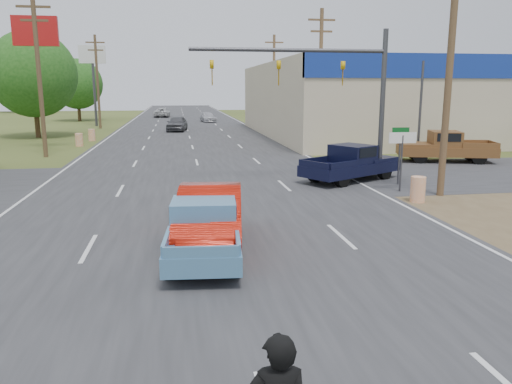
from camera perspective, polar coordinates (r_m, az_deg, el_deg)
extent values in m
cube|color=#2D2D30|center=(45.83, -7.60, 6.22)|extent=(15.00, 180.00, 0.02)
cube|color=#2D2D30|center=(24.03, -6.20, 1.35)|extent=(120.00, 10.00, 0.02)
cylinder|color=#4C3823|center=(21.44, 21.23, 12.81)|extent=(0.28, 0.28, 10.00)
cylinder|color=#4C3823|center=(38.13, 7.35, 12.66)|extent=(0.28, 0.28, 10.00)
cube|color=#4C3823|center=(38.43, 7.53, 18.93)|extent=(2.00, 0.14, 0.14)
cube|color=#4C3823|center=(38.34, 7.49, 17.74)|extent=(1.60, 0.14, 0.14)
cylinder|color=#4C3823|center=(55.64, 2.06, 12.41)|extent=(0.28, 0.28, 10.00)
cube|color=#4C3823|center=(55.85, 2.09, 16.72)|extent=(2.00, 0.14, 0.14)
cube|color=#4C3823|center=(55.79, 2.09, 15.90)|extent=(1.60, 0.14, 0.14)
cylinder|color=#4C3823|center=(34.66, -23.53, 11.91)|extent=(0.28, 0.28, 10.00)
cube|color=#4C3823|center=(34.99, -24.12, 18.78)|extent=(2.00, 0.14, 0.14)
cube|color=#4C3823|center=(34.89, -24.00, 17.48)|extent=(1.60, 0.14, 0.14)
cylinder|color=#4C3823|center=(58.23, -17.65, 11.85)|extent=(0.28, 0.28, 10.00)
cube|color=#4C3823|center=(58.43, -17.91, 15.96)|extent=(2.00, 0.14, 0.14)
cube|color=#4C3823|center=(58.37, -17.86, 15.18)|extent=(1.60, 0.14, 0.14)
cylinder|color=#422D19|center=(49.28, -23.75, 7.60)|extent=(0.44, 0.44, 3.24)
sphere|color=#1B4A15|center=(49.22, -24.14, 12.19)|extent=(7.56, 7.56, 7.56)
cylinder|color=#422D19|center=(72.86, -19.56, 8.78)|extent=(0.44, 0.44, 2.88)
sphere|color=#1B4A15|center=(72.81, -19.75, 11.54)|extent=(6.72, 6.72, 6.72)
cylinder|color=#422D19|center=(105.35, 8.33, 10.16)|extent=(0.44, 0.44, 3.42)
sphere|color=#1B4A15|center=(105.33, 8.40, 12.44)|extent=(7.98, 7.98, 7.98)
cylinder|color=#422D19|center=(104.71, -25.34, 9.27)|extent=(0.44, 0.44, 3.78)
sphere|color=#1B4A15|center=(104.71, -25.57, 11.79)|extent=(8.82, 8.82, 8.82)
cylinder|color=orange|center=(20.19, 18.02, 0.28)|extent=(0.56, 0.56, 1.00)
cylinder|color=orange|center=(28.05, 10.94, 3.70)|extent=(0.56, 0.56, 1.00)
cylinder|color=orange|center=(40.48, -19.56, 5.64)|extent=(0.56, 0.56, 1.00)
cylinder|color=orange|center=(44.35, -18.26, 6.20)|extent=(0.56, 0.56, 1.00)
cylinder|color=#3F3F44|center=(38.77, -23.46, 11.05)|extent=(0.30, 0.30, 9.00)
cube|color=#B21414|center=(38.97, -23.92, 16.48)|extent=(3.00, 0.35, 2.00)
cylinder|color=#3F3F44|center=(62.33, -18.01, 11.32)|extent=(0.30, 0.30, 9.00)
cube|color=white|center=(62.45, -18.23, 14.71)|extent=(3.00, 0.35, 2.00)
cylinder|color=#3F3F44|center=(21.93, 16.26, 3.11)|extent=(0.08, 0.08, 2.40)
cube|color=white|center=(21.80, 16.42, 5.97)|extent=(1.20, 0.05, 0.45)
cylinder|color=#3F3F44|center=(23.53, 16.04, 3.68)|extent=(0.08, 0.08, 2.40)
cube|color=#0C591E|center=(23.39, 16.22, 6.83)|extent=(0.80, 0.04, 0.22)
cylinder|color=#3F3F44|center=(24.58, 14.22, 9.49)|extent=(0.24, 0.24, 7.00)
cylinder|color=#3F3F44|center=(23.25, 3.88, 15.87)|extent=(9.00, 0.18, 0.18)
imported|color=gold|center=(23.89, 9.91, 14.53)|extent=(0.18, 0.40, 1.10)
imported|color=gold|center=(23.11, 2.61, 14.79)|extent=(0.18, 0.40, 1.10)
imported|color=gold|center=(22.71, -5.08, 14.81)|extent=(0.18, 0.40, 1.10)
imported|color=#B01508|center=(13.85, -5.28, -2.90)|extent=(2.28, 5.13, 1.64)
cylinder|color=black|center=(14.36, -8.74, -4.38)|extent=(0.32, 0.72, 0.70)
cylinder|color=black|center=(14.32, -2.82, -4.30)|extent=(0.32, 0.72, 0.70)
cylinder|color=black|center=(11.76, -9.75, -8.08)|extent=(0.32, 0.72, 0.70)
cylinder|color=black|center=(11.71, -2.45, -8.00)|extent=(0.32, 0.72, 0.70)
cube|color=#548BB5|center=(12.95, -5.95, -5.20)|extent=(2.13, 4.71, 0.46)
cube|color=#548BB5|center=(14.20, -5.82, -2.47)|extent=(1.81, 1.87, 0.16)
cube|color=#548BB5|center=(12.88, -5.99, -2.53)|extent=(1.73, 1.50, 0.75)
cube|color=black|center=(12.85, -6.00, -1.96)|extent=(1.74, 1.23, 0.40)
cube|color=#548BB5|center=(10.71, -6.30, -6.88)|extent=(1.62, 0.20, 0.26)
cylinder|color=black|center=(25.89, 11.52, 2.79)|extent=(0.83, 0.66, 0.79)
cylinder|color=black|center=(24.89, 14.49, 2.30)|extent=(0.83, 0.66, 0.79)
cylinder|color=black|center=(23.59, 6.78, 2.09)|extent=(0.83, 0.66, 0.79)
cylinder|color=black|center=(22.49, 9.84, 1.53)|extent=(0.83, 0.66, 0.79)
cube|color=black|center=(24.15, 10.75, 2.72)|extent=(5.44, 4.33, 0.51)
cube|color=black|center=(25.30, 13.03, 3.77)|extent=(2.64, 2.62, 0.18)
cube|color=black|center=(24.14, 10.97, 4.32)|extent=(2.26, 2.35, 0.84)
cube|color=black|center=(24.12, 10.99, 4.67)|extent=(2.01, 2.23, 0.45)
cube|color=black|center=(22.23, 6.62, 3.11)|extent=(1.00, 1.61, 0.30)
cylinder|color=black|center=(30.86, 18.22, 3.90)|extent=(0.91, 0.54, 0.85)
cylinder|color=black|center=(32.61, 17.62, 4.33)|extent=(0.91, 0.54, 0.85)
cylinder|color=black|center=(31.69, 24.14, 3.66)|extent=(0.91, 0.54, 0.85)
cylinder|color=black|center=(33.39, 23.26, 4.09)|extent=(0.91, 0.54, 0.85)
cube|color=brown|center=(32.07, 20.87, 4.42)|extent=(5.92, 3.57, 0.55)
cube|color=brown|center=(31.67, 17.98, 5.17)|extent=(2.58, 2.53, 0.19)
cube|color=brown|center=(31.97, 20.77, 5.72)|extent=(2.14, 2.34, 0.91)
cube|color=black|center=(31.95, 20.79, 6.00)|extent=(1.83, 2.29, 0.48)
cube|color=brown|center=(32.78, 25.55, 4.94)|extent=(0.62, 1.91, 0.32)
imported|color=#4E4F53|center=(52.83, -9.01, 7.73)|extent=(2.46, 4.80, 1.56)
imported|color=#BCBCC1|center=(67.38, -5.51, 8.50)|extent=(2.16, 4.38, 1.22)
imported|color=#BABABA|center=(79.62, -10.69, 8.90)|extent=(2.50, 5.12, 1.40)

